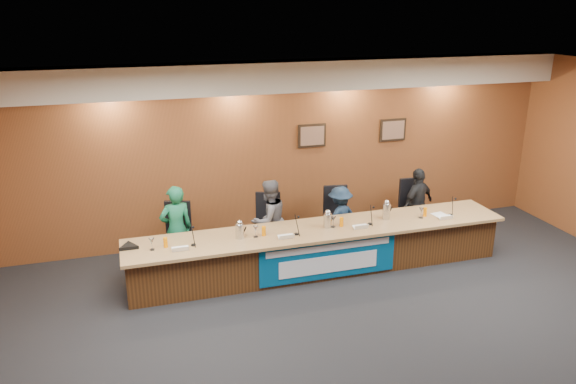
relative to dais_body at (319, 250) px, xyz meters
name	(u,v)px	position (x,y,z in m)	size (l,w,h in m)	color
floor	(385,354)	(0.00, -2.40, -0.35)	(10.00, 10.00, 0.00)	black
ceiling	(402,95)	(0.00, -2.40, 2.85)	(10.00, 8.00, 0.04)	silver
wall_back	(290,150)	(0.00, 1.60, 1.25)	(10.00, 0.04, 3.20)	brown
soffit	(295,76)	(0.00, 1.35, 2.60)	(10.00, 0.50, 0.50)	beige
dais_body	(319,250)	(0.00, 0.00, 0.00)	(6.00, 0.80, 0.70)	#432610
dais_top	(321,230)	(0.00, -0.05, 0.38)	(6.10, 0.95, 0.05)	#987144
banner	(329,259)	(0.00, -0.41, 0.03)	(2.20, 0.02, 0.65)	#034C7E
banner_text_upper	(329,248)	(0.00, -0.43, 0.23)	(2.00, 0.01, 0.10)	silver
banner_text_lower	(329,264)	(0.00, -0.43, -0.05)	(1.60, 0.01, 0.28)	silver
wall_photo_left	(312,136)	(0.40, 1.57, 1.50)	(0.52, 0.04, 0.42)	black
wall_photo_right	(393,130)	(2.00, 1.57, 1.50)	(0.52, 0.04, 0.42)	black
panelist_a	(176,229)	(-2.17, 0.65, 0.37)	(0.52, 0.34, 1.44)	#155F3E
panelist_b	(269,220)	(-0.66, 0.65, 0.34)	(0.67, 0.53, 1.39)	#55545A
panelist_c	(340,219)	(0.61, 0.65, 0.23)	(0.74, 0.43, 1.15)	#15263C
panelist_d	(417,204)	(2.10, 0.65, 0.32)	(0.79, 0.33, 1.35)	black
office_chair_a	(177,240)	(-2.17, 0.75, 0.13)	(0.48, 0.48, 0.08)	black
office_chair_b	(267,230)	(-0.66, 0.75, 0.13)	(0.48, 0.48, 0.08)	black
office_chair_c	(337,222)	(0.61, 0.75, 0.13)	(0.48, 0.48, 0.08)	black
office_chair_d	(414,213)	(2.10, 0.75, 0.13)	(0.48, 0.48, 0.08)	black
nameplate_a	(181,249)	(-2.21, -0.28, 0.45)	(0.24, 0.06, 0.09)	white
microphone_a	(193,245)	(-2.01, -0.13, 0.41)	(0.07, 0.07, 0.02)	black
juice_glass_a	(166,242)	(-2.40, -0.07, 0.47)	(0.06, 0.06, 0.15)	#FF8500
water_glass_a	(152,244)	(-2.60, -0.11, 0.49)	(0.08, 0.08, 0.18)	silver
nameplate_b	(287,237)	(-0.64, -0.31, 0.45)	(0.24, 0.06, 0.09)	white
microphone_b	(296,234)	(-0.45, -0.18, 0.41)	(0.07, 0.07, 0.02)	black
juice_glass_b	(264,231)	(-0.93, -0.07, 0.47)	(0.06, 0.06, 0.15)	#FF8500
water_glass_b	(256,232)	(-1.06, -0.09, 0.49)	(0.08, 0.08, 0.18)	silver
nameplate_c	(362,227)	(0.59, -0.27, 0.45)	(0.24, 0.06, 0.09)	white
microphone_c	(370,224)	(0.80, -0.13, 0.41)	(0.07, 0.07, 0.02)	black
juice_glass_c	(341,222)	(0.34, -0.07, 0.47)	(0.06, 0.06, 0.15)	#FF8500
water_glass_c	(333,222)	(0.20, -0.07, 0.49)	(0.08, 0.08, 0.18)	silver
nameplate_d	(447,217)	(2.09, -0.31, 0.45)	(0.24, 0.06, 0.09)	white
microphone_d	(450,215)	(2.25, -0.16, 0.41)	(0.07, 0.07, 0.02)	black
juice_glass_d	(425,212)	(1.83, -0.07, 0.47)	(0.06, 0.06, 0.15)	#FF8500
water_glass_d	(421,213)	(1.72, -0.12, 0.49)	(0.08, 0.08, 0.18)	silver
carafe_left	(240,231)	(-1.30, -0.06, 0.51)	(0.13, 0.13, 0.22)	silver
carafe_mid	(328,221)	(0.11, -0.04, 0.51)	(0.13, 0.13, 0.23)	silver
carafe_right	(386,211)	(1.16, 0.02, 0.53)	(0.12, 0.12, 0.26)	silver
speakerphone	(129,246)	(-2.92, 0.06, 0.43)	(0.32, 0.32, 0.05)	black
paper_stack	(441,215)	(2.10, -0.12, 0.40)	(0.22, 0.30, 0.01)	white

